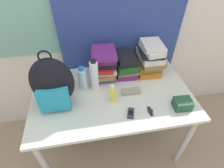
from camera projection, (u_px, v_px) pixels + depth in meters
The scene contains 14 objects.
wall_back at pixel (101, 9), 1.45m from camera, with size 6.00×0.06×2.50m.
curtain_blue at pixel (123, 10), 1.43m from camera, with size 1.11×0.04×2.50m.
desk at pixel (112, 100), 1.51m from camera, with size 1.30×0.79×0.74m.
backpack at pixel (53, 84), 1.24m from camera, with size 0.30×0.20×0.47m.
book_stack_left at pixel (104, 63), 1.53m from camera, with size 0.23×0.28×0.27m.
book_stack_center at pixel (126, 65), 1.59m from camera, with size 0.19×0.26×0.19m.
book_stack_right at pixel (150, 58), 1.59m from camera, with size 0.23×0.28×0.29m.
water_bottle at pixel (83, 79), 1.43m from camera, with size 0.07×0.07×0.22m.
sports_bottle at pixel (94, 75), 1.42m from camera, with size 0.07×0.07×0.28m.
sunscreen_bottle at pixel (113, 94), 1.33m from camera, with size 0.04×0.04×0.16m.
cell_phone at pixel (131, 113), 1.28m from camera, with size 0.07×0.10×0.02m.
sunglasses_case at pixel (131, 91), 1.44m from camera, with size 0.15×0.06×0.04m.
camera_pouch at pixel (182, 104), 1.31m from camera, with size 0.13×0.11×0.08m.
wristwatch at pixel (150, 111), 1.30m from camera, with size 0.04×0.09×0.01m.
Camera 1 is at (-0.18, -0.61, 1.77)m, focal length 28.00 mm.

